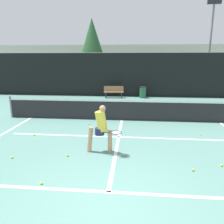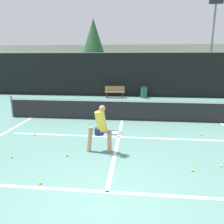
# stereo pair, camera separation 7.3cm
# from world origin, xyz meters

# --- Properties ---
(ground_plane) EXTENTS (100.00, 100.00, 0.00)m
(ground_plane) POSITION_xyz_m (0.00, 0.00, 0.00)
(ground_plane) COLOR slate
(court_baseline_near) EXTENTS (11.00, 0.10, 0.01)m
(court_baseline_near) POSITION_xyz_m (0.00, 0.47, 0.00)
(court_baseline_near) COLOR white
(court_baseline_near) RESTS_ON ground
(court_service_line) EXTENTS (8.25, 0.10, 0.01)m
(court_service_line) POSITION_xyz_m (0.00, 3.95, 0.00)
(court_service_line) COLOR white
(court_service_line) RESTS_ON ground
(court_center_mark) EXTENTS (0.10, 5.82, 0.01)m
(court_center_mark) POSITION_xyz_m (0.00, 3.38, 0.00)
(court_center_mark) COLOR white
(court_center_mark) RESTS_ON ground
(net) EXTENTS (11.09, 0.09, 1.07)m
(net) POSITION_xyz_m (0.00, 6.29, 0.51)
(net) COLOR slate
(net) RESTS_ON ground
(fence_back) EXTENTS (24.00, 0.06, 3.30)m
(fence_back) POSITION_xyz_m (0.00, 13.07, 1.64)
(fence_back) COLOR black
(fence_back) RESTS_ON ground
(player_practicing) EXTENTS (1.12, 0.53, 1.50)m
(player_practicing) POSITION_xyz_m (-0.46, 2.59, 0.81)
(player_practicing) COLOR tan
(player_practicing) RESTS_ON ground
(tennis_ball_scattered_0) EXTENTS (0.07, 0.07, 0.07)m
(tennis_ball_scattered_0) POSITION_xyz_m (-1.03, 5.67, 0.03)
(tennis_ball_scattered_0) COLOR #D1E033
(tennis_ball_scattered_0) RESTS_ON ground
(tennis_ball_scattered_1) EXTENTS (0.07, 0.07, 0.07)m
(tennis_ball_scattered_1) POSITION_xyz_m (2.10, 1.60, 0.03)
(tennis_ball_scattered_1) COLOR #D1E033
(tennis_ball_scattered_1) RESTS_ON ground
(tennis_ball_scattered_2) EXTENTS (0.07, 0.07, 0.07)m
(tennis_ball_scattered_2) POSITION_xyz_m (-3.22, 3.82, 0.03)
(tennis_ball_scattered_2) COLOR #D1E033
(tennis_ball_scattered_2) RESTS_ON ground
(tennis_ball_scattered_4) EXTENTS (0.07, 0.07, 0.07)m
(tennis_ball_scattered_4) POSITION_xyz_m (3.12, 4.47, 0.03)
(tennis_ball_scattered_4) COLOR #D1E033
(tennis_ball_scattered_4) RESTS_ON ground
(tennis_ball_scattered_5) EXTENTS (0.07, 0.07, 0.07)m
(tennis_ball_scattered_5) POSITION_xyz_m (-0.38, 3.87, 0.03)
(tennis_ball_scattered_5) COLOR #D1E033
(tennis_ball_scattered_5) RESTS_ON ground
(tennis_ball_scattered_6) EXTENTS (0.07, 0.07, 0.07)m
(tennis_ball_scattered_6) POSITION_xyz_m (-1.60, 0.62, 0.03)
(tennis_ball_scattered_6) COLOR #D1E033
(tennis_ball_scattered_6) RESTS_ON ground
(tennis_ball_scattered_7) EXTENTS (0.07, 0.07, 0.07)m
(tennis_ball_scattered_7) POSITION_xyz_m (2.94, 1.93, 0.03)
(tennis_ball_scattered_7) COLOR #D1E033
(tennis_ball_scattered_7) RESTS_ON ground
(tennis_ball_scattered_9) EXTENTS (0.07, 0.07, 0.07)m
(tennis_ball_scattered_9) POSITION_xyz_m (-3.02, 1.86, 0.03)
(tennis_ball_scattered_9) COLOR #D1E033
(tennis_ball_scattered_9) RESTS_ON ground
(tennis_ball_scattered_10) EXTENTS (0.07, 0.07, 0.07)m
(tennis_ball_scattered_10) POSITION_xyz_m (-1.43, 2.14, 0.03)
(tennis_ball_scattered_10) COLOR #D1E033
(tennis_ball_scattered_10) RESTS_ON ground
(tennis_ball_scattered_11) EXTENTS (0.07, 0.07, 0.07)m
(tennis_ball_scattered_11) POSITION_xyz_m (-1.42, 5.44, 0.03)
(tennis_ball_scattered_11) COLOR #D1E033
(tennis_ball_scattered_11) RESTS_ON ground
(courtside_bench) EXTENTS (1.49, 0.49, 0.86)m
(courtside_bench) POSITION_xyz_m (-0.91, 12.34, 0.46)
(courtside_bench) COLOR olive
(courtside_bench) RESTS_ON ground
(trash_bin) EXTENTS (0.50, 0.50, 0.83)m
(trash_bin) POSITION_xyz_m (1.25, 12.50, 0.42)
(trash_bin) COLOR #28603D
(trash_bin) RESTS_ON ground
(parked_car) EXTENTS (1.78, 4.67, 1.44)m
(parked_car) POSITION_xyz_m (3.86, 15.39, 0.61)
(parked_car) COLOR maroon
(parked_car) RESTS_ON ground
(floodlight_mast) EXTENTS (1.10, 0.24, 7.58)m
(floodlight_mast) POSITION_xyz_m (7.02, 16.46, 4.90)
(floodlight_mast) COLOR slate
(floodlight_mast) RESTS_ON ground
(tree_west) EXTENTS (2.46, 2.46, 6.55)m
(tree_west) POSITION_xyz_m (-3.45, 17.72, 4.61)
(tree_west) COLOR brown
(tree_west) RESTS_ON ground
(building_far) EXTENTS (36.00, 2.40, 4.54)m
(building_far) POSITION_xyz_m (0.00, 25.67, 2.27)
(building_far) COLOR beige
(building_far) RESTS_ON ground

